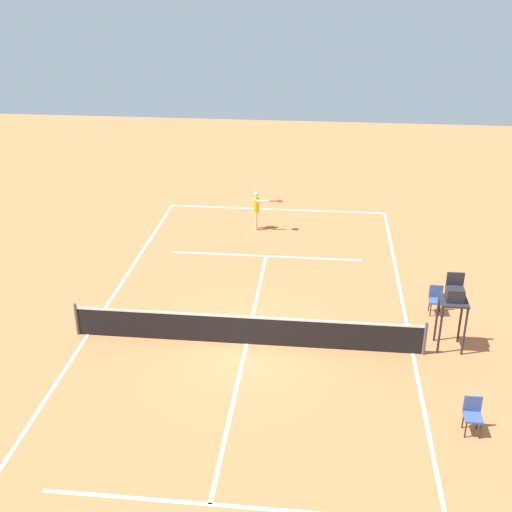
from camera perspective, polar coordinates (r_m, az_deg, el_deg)
ground_plane at (r=20.03m, az=-0.85°, el=-7.66°), size 60.00×60.00×0.00m
court_lines at (r=20.03m, az=-0.85°, el=-7.65°), size 10.05×23.58×0.01m
tennis_net at (r=19.77m, az=-0.86°, el=-6.45°), size 10.65×0.10×1.07m
player_serving at (r=27.89m, az=0.11°, el=4.29°), size 1.30×0.46×1.71m
tennis_ball at (r=25.84m, az=1.37°, el=0.22°), size 0.07×0.07×0.07m
umpire_chair at (r=19.92m, az=16.88°, el=-3.70°), size 0.80×0.80×2.41m
courtside_chair_near at (r=17.26m, az=18.38°, el=-12.92°), size 0.44×0.46×0.95m
courtside_chair_mid at (r=22.21m, az=15.43°, el=-3.59°), size 0.44×0.46×0.95m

